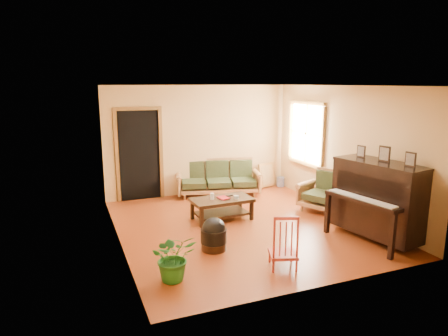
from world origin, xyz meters
name	(u,v)px	position (x,y,z in m)	size (l,w,h in m)	color
floor	(242,226)	(0.00, 0.00, 0.00)	(5.00, 5.00, 0.00)	#65240D
doorway	(139,156)	(-1.45, 2.48, 1.02)	(1.08, 0.16, 2.05)	black
window	(306,133)	(2.21, 1.30, 1.50)	(0.12, 1.36, 1.46)	white
sofa	(218,178)	(0.34, 2.12, 0.42)	(1.97, 0.83, 0.84)	#9C6639
coffee_table	(222,209)	(-0.22, 0.47, 0.21)	(1.18, 0.64, 0.43)	black
armchair	(323,191)	(1.92, 0.17, 0.43)	(0.82, 0.86, 0.86)	#9C6639
piano	(378,201)	(1.89, -1.45, 0.68)	(0.91, 1.54, 1.36)	black
footstool	(214,238)	(-0.88, -0.85, 0.20)	(0.42, 0.42, 0.40)	black
red_chair	(283,240)	(-0.16, -1.81, 0.42)	(0.39, 0.42, 0.83)	maroon
leaning_frame	(267,175)	(1.77, 2.36, 0.32)	(0.49, 0.11, 0.65)	#B7803D
ceramic_crock	(280,182)	(2.14, 2.29, 0.12)	(0.20, 0.20, 0.25)	#2F3F8F
potted_plant	(174,257)	(-1.74, -1.59, 0.34)	(0.61, 0.53, 0.68)	#1F601B
book	(220,199)	(-0.29, 0.43, 0.44)	(0.19, 0.25, 0.02)	maroon
candle	(212,196)	(-0.42, 0.48, 0.49)	(0.07, 0.07, 0.13)	white
glass_jar	(236,197)	(0.03, 0.35, 0.46)	(0.09, 0.09, 0.06)	silver
remote	(230,196)	(-0.01, 0.58, 0.44)	(0.14, 0.04, 0.01)	black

